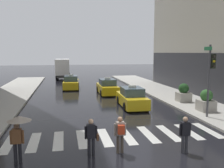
# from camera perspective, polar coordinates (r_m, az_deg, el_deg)

# --- Properties ---
(ground_plane) EXTENTS (160.00, 160.00, 0.00)m
(ground_plane) POSITION_cam_1_polar(r_m,az_deg,el_deg) (10.59, 4.49, -17.45)
(ground_plane) COLOR black
(crosswalk_markings) EXTENTS (11.30, 2.80, 0.01)m
(crosswalk_markings) POSITION_cam_1_polar(r_m,az_deg,el_deg) (13.29, 0.94, -12.13)
(crosswalk_markings) COLOR silver
(crosswalk_markings) RESTS_ON ground
(traffic_light_pole) EXTENTS (0.44, 0.84, 4.80)m
(traffic_light_pole) POSITION_cam_1_polar(r_m,az_deg,el_deg) (17.32, 22.06, 2.92)
(traffic_light_pole) COLOR #47474C
(traffic_light_pole) RESTS_ON curb_right
(taxi_lead) EXTENTS (2.03, 4.59, 1.80)m
(taxi_lead) POSITION_cam_1_polar(r_m,az_deg,el_deg) (20.10, 4.66, -3.30)
(taxi_lead) COLOR yellow
(taxi_lead) RESTS_ON ground
(taxi_second) EXTENTS (1.94, 4.54, 1.80)m
(taxi_second) POSITION_cam_1_polar(r_m,az_deg,el_deg) (26.27, -1.10, -0.75)
(taxi_second) COLOR yellow
(taxi_second) RESTS_ON ground
(taxi_third) EXTENTS (2.12, 4.63, 1.80)m
(taxi_third) POSITION_cam_1_polar(r_m,az_deg,el_deg) (30.42, -9.55, 0.26)
(taxi_third) COLOR yellow
(taxi_third) RESTS_ON ground
(box_truck) EXTENTS (2.41, 7.59, 3.35)m
(box_truck) POSITION_cam_1_polar(r_m,az_deg,el_deg) (42.29, -11.44, 3.72)
(box_truck) COLOR #2D2D2D
(box_truck) RESTS_ON ground
(pedestrian_with_umbrella) EXTENTS (0.96, 0.96, 1.94)m
(pedestrian_with_umbrella) POSITION_cam_1_polar(r_m,az_deg,el_deg) (10.55, -21.05, -9.23)
(pedestrian_with_umbrella) COLOR black
(pedestrian_with_umbrella) RESTS_ON ground
(pedestrian_with_backpack) EXTENTS (0.55, 0.43, 1.65)m
(pedestrian_with_backpack) POSITION_cam_1_polar(r_m,az_deg,el_deg) (10.92, 1.93, -11.16)
(pedestrian_with_backpack) COLOR #473D33
(pedestrian_with_backpack) RESTS_ON ground
(pedestrian_with_handbag) EXTENTS (0.60, 0.24, 1.65)m
(pedestrian_with_handbag) POSITION_cam_1_polar(r_m,az_deg,el_deg) (10.65, -4.85, -11.88)
(pedestrian_with_handbag) COLOR black
(pedestrian_with_handbag) RESTS_ON ground
(pedestrian_plain_coat) EXTENTS (0.55, 0.24, 1.65)m
(pedestrian_plain_coat) POSITION_cam_1_polar(r_m,az_deg,el_deg) (11.43, 16.69, -10.80)
(pedestrian_plain_coat) COLOR #333338
(pedestrian_plain_coat) RESTS_ON ground
(planter_near_corner) EXTENTS (1.10, 1.10, 1.60)m
(planter_near_corner) POSITION_cam_1_polar(r_m,az_deg,el_deg) (19.31, 21.18, -3.78)
(planter_near_corner) COLOR #A8A399
(planter_near_corner) RESTS_ON curb_right
(planter_mid_block) EXTENTS (1.10, 1.10, 1.60)m
(planter_mid_block) POSITION_cam_1_polar(r_m,az_deg,el_deg) (22.39, 16.39, -2.10)
(planter_mid_block) COLOR #A8A399
(planter_mid_block) RESTS_ON curb_right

